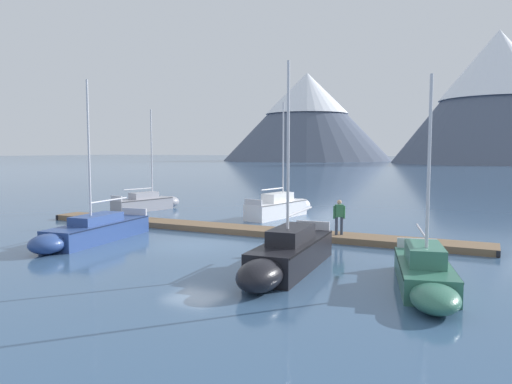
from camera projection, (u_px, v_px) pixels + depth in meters
ground_plane at (194, 245)px, 22.35m from camera, size 700.00×700.00×0.00m
mountain_west_summit at (307, 115)px, 206.87m from camera, size 71.30×71.30×37.20m
mountain_central_massif at (497, 93)px, 162.10m from camera, size 67.78×67.78×44.32m
dock at (238, 229)px, 25.84m from camera, size 25.07×3.00×0.30m
sailboat_nearest_berth at (148, 202)px, 35.30m from camera, size 2.31×5.72×7.31m
sailboat_second_berth at (92, 231)px, 22.95m from camera, size 2.61×7.41×7.61m
sailboat_mid_dock_port at (281, 207)px, 31.85m from camera, size 2.27×6.50×7.47m
sailboat_mid_dock_starboard at (287, 255)px, 17.26m from camera, size 2.24×7.24×7.46m
sailboat_far_berth at (426, 274)px, 15.10m from camera, size 3.03×6.22×6.65m
person_on_dock at (339, 215)px, 23.26m from camera, size 0.51×0.39×1.69m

